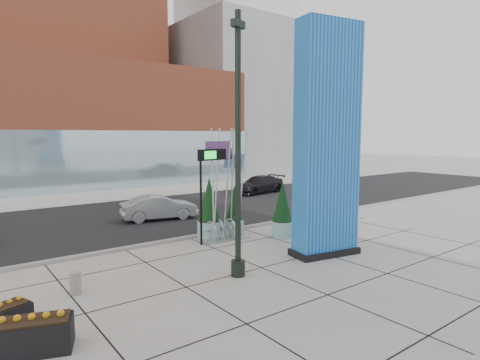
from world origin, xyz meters
TOP-DOWN VIEW (x-y plane):
  - ground at (0.00, 0.00)m, footprint 160.00×160.00m
  - street_asphalt at (0.00, 10.00)m, footprint 80.00×12.00m
  - curb_edge at (0.00, 4.00)m, footprint 80.00×0.30m
  - tower_podium at (1.00, 27.00)m, footprint 34.00×10.00m
  - tower_glass_front at (1.00, 22.20)m, footprint 34.00×0.60m
  - building_grey_parking at (26.00, 32.00)m, footprint 20.00×18.00m
  - building_pale_office at (36.00, 48.00)m, footprint 16.00×16.00m
  - blue_pylon at (4.00, -1.24)m, footprint 2.81×1.64m
  - lamp_post at (-0.13, -1.15)m, footprint 0.58×0.46m
  - public_art_sculpture at (2.22, 3.00)m, footprint 2.24×1.20m
  - concrete_bollard at (-4.84, 0.49)m, footprint 0.34×0.34m
  - overhead_street_sign at (1.57, 2.80)m, footprint 1.89×0.54m
  - round_planter_east at (4.60, 1.80)m, footprint 1.01×1.01m
  - round_planter_mid at (3.20, 3.60)m, footprint 0.90×0.90m
  - round_planter_west at (1.80, 3.60)m, footprint 1.10×1.10m
  - box_planter_north at (-6.86, -0.74)m, footprint 1.42×1.07m
  - box_planter_south at (-6.43, -2.24)m, footprint 1.75×1.29m
  - car_silver_mid at (1.68, 8.50)m, footprint 4.27×2.24m
  - car_dark_east at (12.49, 12.98)m, footprint 4.92×2.54m

SIDE VIEW (x-z plane):
  - ground at x=0.00m, z-range 0.00..0.00m
  - street_asphalt at x=0.00m, z-range 0.00..0.02m
  - curb_edge at x=0.00m, z-range 0.00..0.12m
  - box_planter_north at x=-6.86m, z-range -0.03..0.67m
  - concrete_bollard at x=-4.84m, z-range 0.00..0.66m
  - box_planter_south at x=-6.43m, z-range -0.04..0.83m
  - car_silver_mid at x=1.68m, z-range 0.00..1.34m
  - car_dark_east at x=12.49m, z-range 0.00..1.37m
  - round_planter_mid at x=3.20m, z-range -0.06..2.18m
  - round_planter_east at x=4.60m, z-range -0.07..2.47m
  - round_planter_west at x=1.80m, z-range -0.07..2.67m
  - public_art_sculpture at x=2.22m, z-range -1.18..3.78m
  - tower_glass_front at x=1.00m, z-range 0.00..5.00m
  - lamp_post at x=-0.13m, z-range -0.77..7.68m
  - overhead_street_sign at x=1.57m, z-range 1.44..5.47m
  - blue_pylon at x=4.00m, z-range -0.15..8.66m
  - tower_podium at x=1.00m, z-range 0.00..11.00m
  - building_grey_parking at x=26.00m, z-range 0.00..18.00m
  - building_pale_office at x=36.00m, z-range 0.00..55.00m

